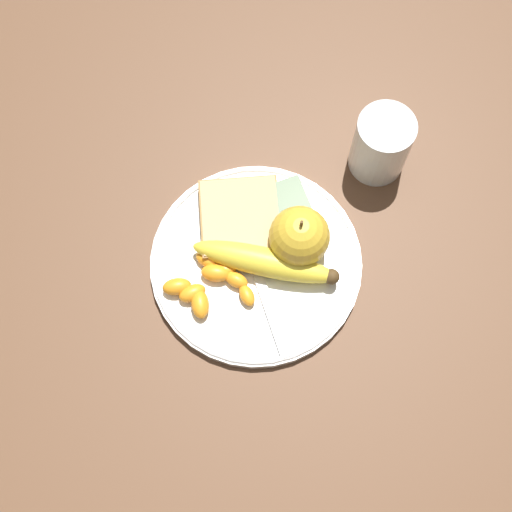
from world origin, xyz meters
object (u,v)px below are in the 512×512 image
Objects in this scene: plate at (256,263)px; fork at (254,264)px; apple at (298,233)px; jam_packet at (289,202)px; juice_glass at (381,146)px; banana at (266,262)px; bread_slice at (241,218)px.

fork is (-0.00, 0.00, 0.01)m from plate.
jam_packet is at bearing -10.84° from apple.
juice_glass is 0.13m from jam_packet.
banana is 0.06m from bread_slice.
plate is at bearing 178.70° from bread_slice.
fork is at bearing 131.13° from jam_packet.
plate is 0.07m from apple.
jam_packet is (0.06, -0.05, -0.01)m from banana.
apple reaches higher than plate.
plate is 0.06m from bread_slice.
banana is (-0.09, 0.18, -0.01)m from juice_glass.
juice_glass is 0.75× the size of bread_slice.
fork is (-0.08, 0.19, -0.03)m from juice_glass.
banana reaches higher than plate.
banana is 1.33× the size of bread_slice.
banana is at bearing -117.87° from fork.
fork reaches higher than plate.
juice_glass is at bearing -62.11° from apple.
plate is 0.01m from fork.
jam_packet is at bearing -89.64° from bread_slice.
banana reaches higher than jam_packet.
bread_slice is (-0.02, 0.19, -0.02)m from juice_glass.
jam_packet is (0.00, -0.06, -0.00)m from bread_slice.
jam_packet reaches higher than fork.
juice_glass is (0.08, -0.19, 0.03)m from plate.
fork is 3.93× the size of jam_packet.
jam_packet is at bearing -49.05° from plate.
jam_packet is (-0.02, 0.13, -0.02)m from juice_glass.
banana is at bearing -173.11° from bread_slice.
bread_slice is 0.06m from jam_packet.
fork is at bearing 112.59° from juice_glass.
apple is at bearing -71.02° from banana.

